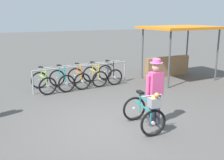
% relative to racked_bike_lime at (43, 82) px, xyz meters
% --- Properties ---
extents(ground_plane, '(80.00, 80.00, 0.00)m').
position_rel_racked_bike_lime_xyz_m(ground_plane, '(1.04, -3.81, -0.37)').
color(ground_plane, '#514F4C').
extents(bike_rack_rail, '(3.90, 0.36, 0.88)m').
position_rel_racked_bike_lime_xyz_m(bike_rack_rail, '(1.51, -0.06, 0.32)').
color(bike_rack_rail, '#99999E').
rests_on(bike_rack_rail, ground).
extents(racked_bike_lime, '(0.77, 1.18, 0.98)m').
position_rel_racked_bike_lime_xyz_m(racked_bike_lime, '(0.00, 0.00, 0.00)').
color(racked_bike_lime, black).
rests_on(racked_bike_lime, ground).
extents(racked_bike_teal, '(0.77, 1.15, 0.97)m').
position_rel_racked_bike_lime_xyz_m(racked_bike_teal, '(0.70, 0.05, -0.00)').
color(racked_bike_teal, black).
rests_on(racked_bike_teal, ground).
extents(racked_bike_orange, '(0.71, 1.13, 0.97)m').
position_rel_racked_bike_lime_xyz_m(racked_bike_orange, '(1.40, 0.11, 0.00)').
color(racked_bike_orange, black).
rests_on(racked_bike_orange, ground).
extents(racked_bike_yellow, '(0.70, 1.14, 0.98)m').
position_rel_racked_bike_lime_xyz_m(racked_bike_yellow, '(2.09, 0.16, 0.00)').
color(racked_bike_yellow, black).
rests_on(racked_bike_yellow, ground).
extents(racked_bike_black, '(0.67, 1.11, 0.97)m').
position_rel_racked_bike_lime_xyz_m(racked_bike_black, '(2.79, 0.21, 0.00)').
color(racked_bike_black, black).
rests_on(racked_bike_black, ground).
extents(featured_bicycle, '(0.74, 1.23, 1.09)m').
position_rel_racked_bike_lime_xyz_m(featured_bicycle, '(1.62, -4.42, 0.12)').
color(featured_bicycle, black).
rests_on(featured_bicycle, ground).
extents(person_with_featured_bike, '(0.53, 0.32, 1.72)m').
position_rel_racked_bike_lime_xyz_m(person_with_featured_bike, '(1.98, -4.28, 0.58)').
color(person_with_featured_bike, '#383842').
rests_on(person_with_featured_bike, ground).
extents(market_stall, '(3.21, 2.45, 2.30)m').
position_rel_racked_bike_lime_xyz_m(market_stall, '(5.70, -0.27, 1.03)').
color(market_stall, '#4C4C51').
rests_on(market_stall, ground).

